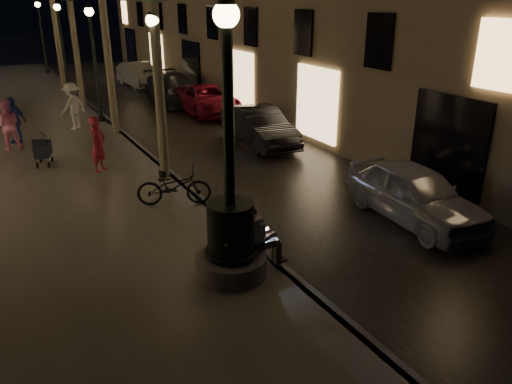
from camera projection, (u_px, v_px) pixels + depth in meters
ground at (115, 130)px, 20.89m from camera, size 120.00×120.00×0.00m
cobble_lane at (182, 121)px, 22.23m from camera, size 6.00×45.00×0.02m
promenade at (10, 140)px, 19.05m from camera, size 8.00×45.00×0.20m
curb_strip at (115, 128)px, 20.85m from camera, size 0.25×45.00×0.20m
fountain_lamppost at (231, 227)px, 9.43m from camera, size 1.40×1.40×5.21m
seated_man_laptop at (259, 235)px, 9.82m from camera, size 0.95×0.32×1.32m
lamp_curb_a at (156, 74)px, 13.87m from camera, size 0.36×0.36×4.81m
lamp_curb_b at (93, 48)px, 20.36m from camera, size 0.36×0.36×4.81m
lamp_curb_c at (61, 35)px, 26.86m from camera, size 0.36×0.36×4.81m
lamp_curb_d at (41, 27)px, 33.36m from camera, size 0.36×0.36×4.81m
stroller at (43, 150)px, 15.77m from camera, size 0.63×1.04×1.05m
car_front at (415, 193)px, 12.37m from camera, size 1.95×4.23×1.40m
car_second at (259, 126)px, 18.62m from camera, size 1.76×4.34×1.40m
car_third at (206, 100)px, 23.57m from camera, size 2.29×4.74×1.30m
car_rear at (174, 88)px, 25.89m from camera, size 2.17×5.10×1.47m
car_fifth at (138, 75)px, 30.42m from camera, size 1.69×4.38×1.42m
pedestrian_red at (98, 144)px, 15.19m from camera, size 0.72×0.74×1.70m
pedestrian_pink at (7, 125)px, 17.23m from camera, size 0.91×0.74×1.78m
pedestrian_white at (73, 106)px, 19.92m from camera, size 1.38×1.22×1.86m
pedestrian_blue at (13, 120)px, 18.06m from camera, size 1.01×0.98×1.70m
bicycle at (174, 186)px, 12.84m from camera, size 2.01×1.35×1.00m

